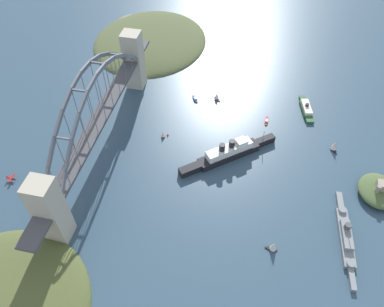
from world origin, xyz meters
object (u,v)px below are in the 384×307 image
(small_boat_1, at_px, (163,134))
(ocean_liner, at_px, (228,153))
(seaplane_taxiing_near_bridge, at_px, (11,179))
(small_boat_5, at_px, (195,99))
(harbor_arch_bridge, at_px, (99,119))
(small_boat_4, at_px, (217,96))
(fort_island_mid_harbor, at_px, (379,191))
(small_boat_2, at_px, (267,121))
(small_boat_3, at_px, (335,146))
(naval_cruiser, at_px, (346,236))
(channel_marker_buoy, at_px, (168,135))
(small_boat_0, at_px, (273,246))
(harbor_ferry_steamer, at_px, (306,109))

(small_boat_1, bearing_deg, ocean_liner, 78.51)
(seaplane_taxiing_near_bridge, relative_size, small_boat_5, 0.86)
(harbor_arch_bridge, xyz_separation_m, small_boat_4, (-86.05, 87.37, -28.76))
(fort_island_mid_harbor, distance_m, small_boat_2, 116.38)
(fort_island_mid_harbor, bearing_deg, small_boat_3, -142.87)
(naval_cruiser, height_order, small_boat_5, naval_cruiser)
(naval_cruiser, xyz_separation_m, channel_marker_buoy, (-75.78, -155.21, -1.74))
(small_boat_0, bearing_deg, small_boat_3, 157.21)
(small_boat_0, bearing_deg, ocean_liner, -151.40)
(harbor_arch_bridge, relative_size, channel_marker_buoy, 90.67)
(harbor_ferry_steamer, distance_m, small_boat_1, 144.68)
(naval_cruiser, height_order, small_boat_2, naval_cruiser)
(harbor_ferry_steamer, height_order, small_boat_1, harbor_ferry_steamer)
(seaplane_taxiing_near_bridge, height_order, small_boat_0, small_boat_0)
(harbor_arch_bridge, height_order, small_boat_0, harbor_arch_bridge)
(small_boat_1, distance_m, small_boat_4, 75.18)
(seaplane_taxiing_near_bridge, height_order, small_boat_5, seaplane_taxiing_near_bridge)
(harbor_arch_bridge, relative_size, fort_island_mid_harbor, 6.83)
(harbor_arch_bridge, height_order, small_boat_3, harbor_arch_bridge)
(harbor_arch_bridge, bearing_deg, small_boat_1, 114.82)
(seaplane_taxiing_near_bridge, distance_m, small_boat_0, 218.64)
(seaplane_taxiing_near_bridge, height_order, small_boat_2, seaplane_taxiing_near_bridge)
(ocean_liner, xyz_separation_m, small_boat_0, (81.70, 44.55, -0.99))
(small_boat_2, distance_m, small_boat_3, 66.39)
(fort_island_mid_harbor, height_order, small_boat_2, fort_island_mid_harbor)
(harbor_ferry_steamer, bearing_deg, small_boat_5, -86.74)
(harbor_arch_bridge, bearing_deg, small_boat_3, 100.83)
(naval_cruiser, distance_m, small_boat_3, 90.10)
(small_boat_2, bearing_deg, harbor_ferry_steamer, 123.03)
(fort_island_mid_harbor, xyz_separation_m, small_boat_2, (-67.91, -94.44, -3.84))
(small_boat_1, bearing_deg, harbor_ferry_steamer, 116.69)
(fort_island_mid_harbor, distance_m, seaplane_taxiing_near_bridge, 301.42)
(naval_cruiser, xyz_separation_m, small_boat_4, (-137.39, -119.46, 0.94))
(harbor_ferry_steamer, distance_m, channel_marker_buoy, 140.25)
(fort_island_mid_harbor, distance_m, small_boat_1, 188.71)
(seaplane_taxiing_near_bridge, bearing_deg, naval_cruiser, 90.60)
(fort_island_mid_harbor, height_order, small_boat_0, fort_island_mid_harbor)
(small_boat_1, height_order, small_boat_5, small_boat_1)
(small_boat_2, distance_m, small_boat_5, 76.35)
(seaplane_taxiing_near_bridge, bearing_deg, harbor_arch_bridge, 130.79)
(harbor_ferry_steamer, relative_size, small_boat_5, 3.78)
(harbor_arch_bridge, relative_size, ocean_liner, 3.19)
(harbor_arch_bridge, height_order, channel_marker_buoy, harbor_arch_bridge)
(channel_marker_buoy, bearing_deg, small_boat_3, 95.38)
(harbor_ferry_steamer, xyz_separation_m, small_boat_2, (24.01, -36.94, -1.79))
(fort_island_mid_harbor, bearing_deg, harbor_ferry_steamer, -147.97)
(harbor_arch_bridge, xyz_separation_m, fort_island_mid_harbor, (4.83, 234.59, -27.88))
(small_boat_0, relative_size, small_boat_2, 0.84)
(naval_cruiser, distance_m, small_boat_2, 132.44)
(ocean_liner, xyz_separation_m, small_boat_5, (-71.40, -44.66, -5.04))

